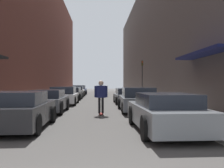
{
  "coord_description": "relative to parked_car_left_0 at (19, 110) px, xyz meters",
  "views": [
    {
      "loc": [
        0.34,
        -2.0,
        1.57
      ],
      "look_at": [
        1.03,
        11.99,
        1.55
      ],
      "focal_mm": 40.0,
      "sensor_mm": 36.0,
      "label": 1
    }
  ],
  "objects": [
    {
      "name": "curb_strip_left",
      "position": [
        -1.92,
        18.31,
        -0.58
      ],
      "size": [
        1.8,
        50.31,
        0.12
      ],
      "color": "gray",
      "rests_on": "ground"
    },
    {
      "name": "parked_car_left_4",
      "position": [
        -0.02,
        21.27,
        -0.02
      ],
      "size": [
        2.01,
        3.95,
        1.26
      ],
      "color": "silver",
      "rests_on": "ground"
    },
    {
      "name": "parked_car_left_0",
      "position": [
        0.0,
        0.0,
        0.0
      ],
      "size": [
        2.02,
        4.15,
        1.3
      ],
      "color": "#232326",
      "rests_on": "ground"
    },
    {
      "name": "parked_car_left_1",
      "position": [
        0.01,
        4.89,
        -0.02
      ],
      "size": [
        1.89,
        3.99,
        1.24
      ],
      "color": "#515459",
      "rests_on": "ground"
    },
    {
      "name": "ground",
      "position": [
        2.48,
        13.28,
        -0.64
      ],
      "size": [
        110.68,
        110.68,
        0.0
      ],
      "primitive_type": "plane",
      "color": "#4C4947"
    },
    {
      "name": "parked_car_right_2",
      "position": [
        4.92,
        10.81,
        -0.05
      ],
      "size": [
        1.89,
        4.25,
        1.21
      ],
      "color": "#515459",
      "rests_on": "ground"
    },
    {
      "name": "building_row_right",
      "position": [
        9.77,
        18.31,
        5.92
      ],
      "size": [
        4.9,
        50.31,
        13.12
      ],
      "color": "#564C47",
      "rests_on": "ground"
    },
    {
      "name": "traffic_light",
      "position": [
        6.86,
        14.73,
        1.72
      ],
      "size": [
        0.16,
        0.22,
        3.63
      ],
      "color": "#2D2D2D",
      "rests_on": "curb_strip_right"
    },
    {
      "name": "building_row_left",
      "position": [
        -4.82,
        18.31,
        6.62
      ],
      "size": [
        4.9,
        50.31,
        14.51
      ],
      "color": "brown",
      "rests_on": "ground"
    },
    {
      "name": "curb_strip_right",
      "position": [
        6.87,
        18.31,
        -0.58
      ],
      "size": [
        1.8,
        50.31,
        0.12
      ],
      "color": "gray",
      "rests_on": "ground"
    },
    {
      "name": "skateboarder",
      "position": [
        2.88,
        3.74,
        0.43
      ],
      "size": [
        0.66,
        0.78,
        1.73
      ],
      "color": "#B2231E",
      "rests_on": "ground"
    },
    {
      "name": "parked_car_left_5",
      "position": [
        -0.03,
        26.24,
        0.01
      ],
      "size": [
        1.96,
        4.5,
        1.34
      ],
      "color": "navy",
      "rests_on": "ground"
    },
    {
      "name": "parked_car_right_1",
      "position": [
        4.97,
        5.25,
        0.01
      ],
      "size": [
        2.03,
        4.43,
        1.36
      ],
      "color": "#515459",
      "rests_on": "ground"
    },
    {
      "name": "parked_car_left_2",
      "position": [
        0.09,
        10.24,
        0.01
      ],
      "size": [
        2.05,
        4.18,
        1.34
      ],
      "color": "silver",
      "rests_on": "ground"
    },
    {
      "name": "parked_car_right_0",
      "position": [
        4.96,
        -0.74,
        -0.01
      ],
      "size": [
        2.0,
        4.56,
        1.26
      ],
      "color": "gray",
      "rests_on": "ground"
    },
    {
      "name": "parked_car_left_3",
      "position": [
        0.08,
        15.79,
        -0.04
      ],
      "size": [
        1.93,
        4.23,
        1.22
      ],
      "color": "black",
      "rests_on": "ground"
    }
  ]
}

